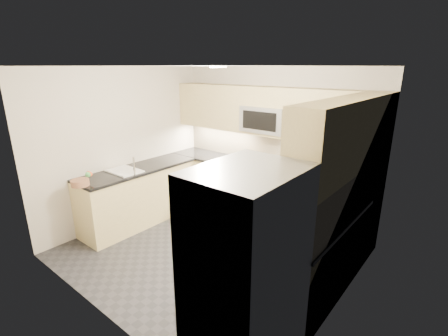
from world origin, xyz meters
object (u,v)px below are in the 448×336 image
microwave (266,119)px  fruit_basket (80,183)px  refrigerator (246,276)px  cutting_board (236,162)px  gas_range (259,195)px  utensil_bowl (356,185)px

microwave → fruit_basket: size_ratio=3.18×
refrigerator → fruit_basket: refrigerator is taller
microwave → cutting_board: microwave is taller
microwave → cutting_board: bearing=-160.7°
gas_range → cutting_board: cutting_board is taller
gas_range → utensil_bowl: utensil_bowl is taller
gas_range → cutting_board: (-0.46, -0.04, 0.49)m
fruit_basket → utensil_bowl: bearing=36.0°
refrigerator → gas_range: bearing=120.9°
utensil_bowl → microwave: bearing=171.1°
cutting_board → fruit_basket: bearing=-113.4°
cutting_board → utensil_bowl: bearing=-2.3°
utensil_bowl → fruit_basket: size_ratio=1.29×
microwave → refrigerator: size_ratio=0.42×
refrigerator → utensil_bowl: 2.31m
microwave → cutting_board: (-0.46, -0.16, -0.75)m
utensil_bowl → fruit_basket: 3.67m
cutting_board → gas_range: bearing=4.6°
microwave → refrigerator: microwave is taller
microwave → fruit_basket: (-1.43, -2.40, -0.72)m
utensil_bowl → cutting_board: utensil_bowl is taller
gas_range → fruit_basket: bearing=-122.2°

